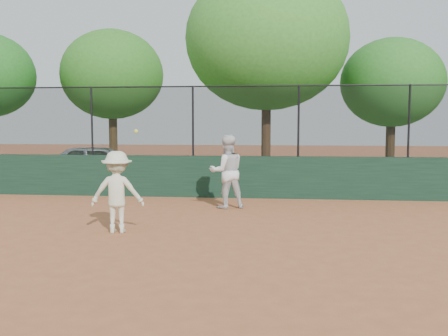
# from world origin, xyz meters

# --- Properties ---
(ground) EXTENTS (80.00, 80.00, 0.00)m
(ground) POSITION_xyz_m (0.00, 0.00, 0.00)
(ground) COLOR #A95C36
(ground) RESTS_ON ground
(back_wall) EXTENTS (26.00, 0.20, 1.20)m
(back_wall) POSITION_xyz_m (0.00, 6.00, 0.60)
(back_wall) COLOR #183524
(back_wall) RESTS_ON ground
(grass_strip) EXTENTS (36.00, 12.00, 0.01)m
(grass_strip) POSITION_xyz_m (0.00, 12.00, 0.00)
(grass_strip) COLOR #32561A
(grass_strip) RESTS_ON ground
(parked_car) EXTENTS (4.40, 2.51, 1.41)m
(parked_car) POSITION_xyz_m (-4.21, 8.53, 0.70)
(parked_car) COLOR silver
(parked_car) RESTS_ON ground
(player_second) EXTENTS (1.08, 0.97, 1.85)m
(player_second) POSITION_xyz_m (0.65, 4.24, 0.92)
(player_second) COLOR silver
(player_second) RESTS_ON ground
(player_main) EXTENTS (1.10, 0.71, 2.03)m
(player_main) POSITION_xyz_m (-1.19, 1.19, 0.80)
(player_main) COLOR beige
(player_main) RESTS_ON ground
(fence_assembly) EXTENTS (26.00, 0.06, 2.00)m
(fence_assembly) POSITION_xyz_m (-0.03, 6.00, 2.24)
(fence_assembly) COLOR black
(fence_assembly) RESTS_ON back_wall
(tree_1) EXTENTS (4.45, 4.05, 6.15)m
(tree_1) POSITION_xyz_m (-5.22, 13.00, 4.22)
(tree_1) COLOR #463018
(tree_1) RESTS_ON ground
(tree_2) EXTENTS (6.00, 5.46, 7.79)m
(tree_2) POSITION_xyz_m (1.50, 10.48, 5.19)
(tree_2) COLOR #472D19
(tree_2) RESTS_ON ground
(tree_3) EXTENTS (4.06, 3.69, 5.49)m
(tree_3) POSITION_xyz_m (6.41, 12.32, 3.72)
(tree_3) COLOR #3A2613
(tree_3) RESTS_ON ground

